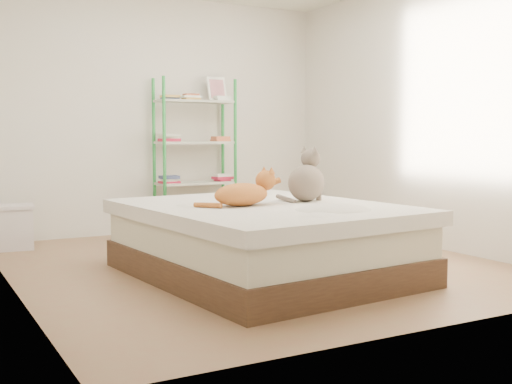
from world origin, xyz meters
TOP-DOWN VIEW (x-y plane):
  - room at (0.00, 0.00)m, footprint 3.81×4.21m
  - bed at (-0.15, -0.46)m, footprint 1.92×2.31m
  - orange_cat at (-0.34, -0.47)m, footprint 0.58×0.37m
  - grey_cat at (0.27, -0.42)m, footprint 0.48×0.45m
  - shelf_unit at (0.31, 1.88)m, footprint 0.88×0.36m
  - cardboard_box at (0.39, 0.60)m, footprint 0.57×0.55m
  - white_bin at (-1.65, 1.69)m, footprint 0.40×0.36m

SIDE VIEW (x-z plane):
  - cardboard_box at x=0.39m, z-range -0.03..0.41m
  - white_bin at x=-1.65m, z-range 0.00..0.43m
  - bed at x=-0.15m, z-range 0.00..0.55m
  - orange_cat at x=-0.34m, z-range 0.55..0.77m
  - grey_cat at x=0.27m, z-range 0.55..0.98m
  - shelf_unit at x=0.31m, z-range -0.04..1.70m
  - room at x=0.00m, z-range 0.00..2.61m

